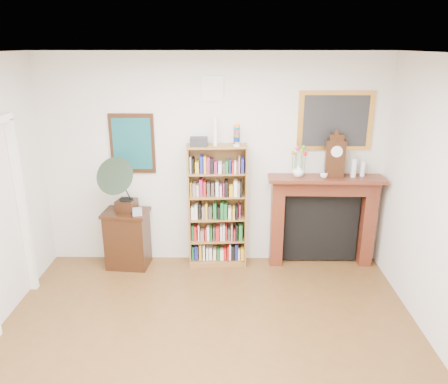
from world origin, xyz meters
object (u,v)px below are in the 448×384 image
object	(u,v)px
flower_vase	(298,171)
bottle_right	(363,169)
cd_stack	(137,212)
teacup	(324,175)
mantel_clock	(335,157)
gramophone	(122,181)
bookshelf	(217,200)
side_cabinet	(128,239)
bottle_left	(354,168)
fireplace	(323,212)

from	to	relation	value
flower_vase	bottle_right	bearing A→B (deg)	1.67
cd_stack	teacup	bearing A→B (deg)	3.21
mantel_clock	bottle_right	distance (m)	0.42
gramophone	mantel_clock	bearing A→B (deg)	14.64
flower_vase	teacup	size ratio (longest dim) A/B	1.65
bookshelf	cd_stack	world-z (taller)	bookshelf
bookshelf	side_cabinet	distance (m)	1.32
side_cabinet	bookshelf	bearing A→B (deg)	8.54
side_cabinet	teacup	world-z (taller)	teacup
bookshelf	cd_stack	distance (m)	1.04
mantel_clock	flower_vase	xyz separation A→B (m)	(-0.45, 0.02, -0.19)
teacup	bottle_left	distance (m)	0.40
bookshelf	bottle_left	world-z (taller)	bookshelf
bookshelf	fireplace	bearing A→B (deg)	-2.08
flower_vase	teacup	distance (m)	0.33
fireplace	cd_stack	bearing A→B (deg)	-173.08
fireplace	gramophone	xyz separation A→B (m)	(-2.60, -0.22, 0.49)
bookshelf	teacup	distance (m)	1.41
bookshelf	cd_stack	bearing A→B (deg)	-173.62
fireplace	bottle_right	xyz separation A→B (m)	(0.47, -0.02, 0.61)
bookshelf	mantel_clock	size ratio (longest dim) A/B	3.42
side_cabinet	teacup	xyz separation A→B (m)	(2.57, 0.02, 0.90)
gramophone	bottle_left	distance (m)	2.95
bookshelf	teacup	bearing A→B (deg)	-6.33
mantel_clock	bookshelf	bearing A→B (deg)	-174.72
bottle_left	mantel_clock	bearing A→B (deg)	-178.41
side_cabinet	mantel_clock	world-z (taller)	mantel_clock
teacup	bottle_right	size ratio (longest dim) A/B	0.47
cd_stack	flower_vase	size ratio (longest dim) A/B	0.78
flower_vase	cd_stack	bearing A→B (deg)	-174.57
side_cabinet	bottle_left	distance (m)	3.11
gramophone	side_cabinet	bearing A→B (deg)	108.25
gramophone	fireplace	bearing A→B (deg)	16.08
side_cabinet	gramophone	xyz separation A→B (m)	(0.01, -0.10, 0.84)
fireplace	mantel_clock	xyz separation A→B (m)	(0.09, -0.06, 0.78)
bottle_right	flower_vase	bearing A→B (deg)	-178.33
side_cabinet	flower_vase	bearing A→B (deg)	7.12
side_cabinet	teacup	size ratio (longest dim) A/B	8.50
mantel_clock	teacup	world-z (taller)	mantel_clock
flower_vase	side_cabinet	bearing A→B (deg)	-177.90
bookshelf	bottle_right	size ratio (longest dim) A/B	9.56
fireplace	bottle_right	size ratio (longest dim) A/B	7.47
cd_stack	flower_vase	bearing A→B (deg)	5.43
teacup	flower_vase	bearing A→B (deg)	168.78
cd_stack	bottle_left	bearing A→B (deg)	3.78
cd_stack	bookshelf	bearing A→B (deg)	10.43
cd_stack	mantel_clock	xyz separation A→B (m)	(2.52, 0.18, 0.69)
bookshelf	bottle_left	xyz separation A→B (m)	(1.75, -0.00, 0.45)
teacup	fireplace	bearing A→B (deg)	67.06
bookshelf	mantel_clock	world-z (taller)	bookshelf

